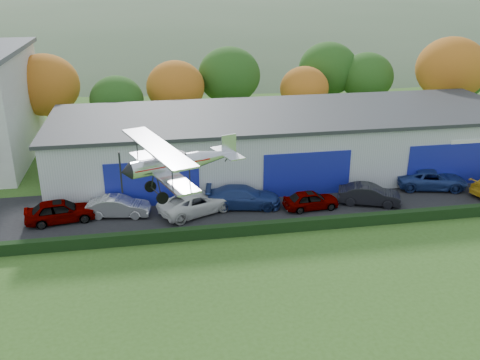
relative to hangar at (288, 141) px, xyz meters
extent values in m
cube|color=black|center=(-2.00, -6.98, -2.63)|extent=(48.00, 9.00, 0.05)
cube|color=black|center=(-2.00, -11.78, -2.26)|extent=(46.00, 0.60, 0.80)
cube|color=#B2B7BC|center=(0.00, 0.02, -0.16)|extent=(40.00, 12.00, 5.00)
cube|color=#2D3033|center=(0.00, 0.02, 2.49)|extent=(40.60, 12.60, 0.30)
cube|color=navy|center=(-12.00, -6.03, -0.86)|extent=(7.00, 0.12, 3.60)
cube|color=navy|center=(0.00, -6.03, -0.86)|extent=(7.00, 0.12, 3.60)
cube|color=navy|center=(12.00, -6.03, -0.86)|extent=(7.00, 0.12, 3.60)
cylinder|color=#3D2614|center=(-22.00, 12.02, -1.08)|extent=(0.36, 0.36, 3.15)
ellipsoid|color=#AE5E15|center=(-22.00, 12.02, 3.37)|extent=(6.84, 6.84, 6.16)
cylinder|color=#3D2614|center=(-15.00, 10.02, -1.43)|extent=(0.36, 0.36, 2.45)
ellipsoid|color=#1E4C14|center=(-15.00, 10.02, 2.03)|extent=(5.32, 5.32, 4.79)
cylinder|color=#3D2614|center=(-9.00, 12.02, -1.26)|extent=(0.36, 0.36, 2.80)
ellipsoid|color=#AE5E15|center=(-9.00, 12.02, 2.70)|extent=(6.08, 6.08, 5.47)
cylinder|color=#3D2614|center=(-3.00, 14.02, -1.08)|extent=(0.36, 0.36, 3.15)
ellipsoid|color=#1E4C14|center=(-3.00, 14.02, 3.37)|extent=(6.84, 6.84, 6.16)
cylinder|color=#3D2614|center=(5.00, 12.02, -1.43)|extent=(0.36, 0.36, 2.45)
ellipsoid|color=#AE5E15|center=(5.00, 12.02, 2.03)|extent=(5.32, 5.32, 4.79)
cylinder|color=#3D2614|center=(13.00, 14.02, -1.26)|extent=(0.36, 0.36, 2.80)
ellipsoid|color=#1E4C14|center=(13.00, 14.02, 2.70)|extent=(6.08, 6.08, 5.47)
cylinder|color=#3D2614|center=(21.00, 10.02, -0.91)|extent=(0.36, 0.36, 3.50)
ellipsoid|color=#AE5E15|center=(21.00, 10.02, 4.04)|extent=(7.60, 7.60, 6.84)
cylinder|color=#3D2614|center=(25.00, 14.02, -1.43)|extent=(0.36, 0.36, 2.45)
ellipsoid|color=#1E4C14|center=(25.00, 14.02, 2.03)|extent=(5.32, 5.32, 4.79)
cylinder|color=#3D2614|center=(9.00, 16.02, -1.08)|extent=(0.36, 0.36, 3.15)
ellipsoid|color=#1E4C14|center=(9.00, 16.02, 3.37)|extent=(6.84, 6.84, 6.16)
ellipsoid|color=#4C6642|center=(15.00, 112.02, -18.06)|extent=(320.00, 196.00, 56.00)
ellipsoid|color=#4C6642|center=(85.00, 112.02, -12.56)|extent=(240.00, 126.00, 36.00)
imported|color=gray|center=(-18.57, -7.58, -1.78)|extent=(5.09, 2.69, 1.65)
imported|color=silver|center=(-14.54, -7.37, -1.87)|extent=(4.68, 2.24, 1.48)
imported|color=silver|center=(-8.91, -7.77, -1.82)|extent=(6.25, 4.74, 1.58)
imported|color=navy|center=(-5.34, -7.40, -1.79)|extent=(5.91, 3.18, 1.63)
imported|color=gray|center=(-0.43, -8.60, -1.90)|extent=(4.26, 1.98, 1.41)
imported|color=black|center=(4.21, -8.57, -1.84)|extent=(4.95, 3.14, 1.54)
imported|color=navy|center=(10.49, -6.44, -1.82)|extent=(6.08, 3.80, 1.57)
cylinder|color=silver|center=(-11.24, -16.05, 4.26)|extent=(3.98, 2.14, 0.92)
cone|color=silver|center=(-8.33, -15.05, 4.26)|extent=(2.43, 1.61, 0.92)
cone|color=black|center=(-13.32, -16.77, 4.26)|extent=(0.78, 1.04, 0.92)
cube|color=#AE120C|center=(-10.94, -15.95, 4.31)|extent=(4.38, 2.29, 0.06)
cube|color=black|center=(-10.75, -15.88, 4.69)|extent=(1.36, 0.98, 0.26)
cube|color=silver|center=(-11.43, -16.11, 3.95)|extent=(3.61, 7.40, 0.10)
cube|color=silver|center=(-11.62, -16.18, 5.34)|extent=(3.84, 7.82, 0.10)
cylinder|color=black|center=(-11.00, -18.79, 4.65)|extent=(0.08, 0.08, 1.33)
cylinder|color=black|center=(-10.13, -18.49, 4.65)|extent=(0.08, 0.08, 1.33)
cylinder|color=black|center=(-12.73, -13.74, 4.65)|extent=(0.08, 0.08, 1.33)
cylinder|color=black|center=(-11.86, -13.44, 4.65)|extent=(0.08, 0.08, 1.33)
cylinder|color=black|center=(-11.51, -16.52, 4.98)|extent=(0.13, 0.23, 0.76)
cylinder|color=black|center=(-11.74, -15.84, 4.98)|extent=(0.13, 0.23, 0.76)
cylinder|color=black|center=(-11.68, -16.66, 3.39)|extent=(0.30, 0.70, 1.26)
cylinder|color=black|center=(-11.96, -15.84, 3.39)|extent=(0.30, 0.70, 1.26)
cylinder|color=black|center=(-11.82, -16.25, 2.77)|extent=(0.70, 1.87, 0.07)
cylinder|color=black|center=(-11.52, -17.12, 2.77)|extent=(0.67, 0.35, 0.66)
cylinder|color=black|center=(-12.12, -15.38, 2.77)|extent=(0.67, 0.35, 0.66)
cylinder|color=black|center=(-7.65, -14.81, 4.00)|extent=(0.38, 0.18, 0.43)
cube|color=silver|center=(-7.65, -14.81, 4.31)|extent=(1.74, 2.82, 0.06)
cube|color=silver|center=(-7.55, -14.78, 4.82)|extent=(0.89, 0.36, 1.13)
cube|color=black|center=(-13.58, -16.86, 4.26)|extent=(0.10, 0.14, 2.26)
camera|label=1|loc=(-11.94, -43.12, 14.03)|focal=39.47mm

